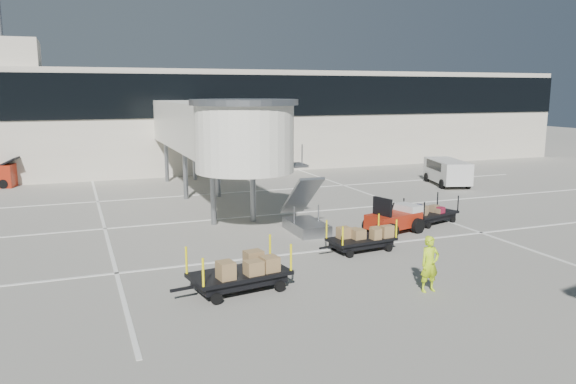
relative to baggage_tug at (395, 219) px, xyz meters
name	(u,v)px	position (x,y,z in m)	size (l,w,h in m)	color
ground	(390,259)	(-2.33, -3.49, -0.62)	(140.00, 140.00, 0.00)	#A7A396
lane_markings	(287,212)	(-3.00, 5.84, -0.61)	(40.00, 30.00, 0.02)	white
terminal	(205,118)	(-2.68, 26.45, 3.48)	(64.00, 12.11, 15.20)	beige
jet_bridge	(212,130)	(-6.30, 8.77, 3.66)	(5.70, 20.40, 6.03)	white
baggage_tug	(395,219)	(0.00, 0.00, 0.00)	(2.85, 2.24, 1.72)	maroon
suitcase_cart	(430,214)	(2.59, 0.93, -0.15)	(3.42, 2.10, 1.32)	black
box_cart_near	(362,239)	(-2.82, -2.09, -0.13)	(3.34, 1.60, 1.29)	black
box_cart_far	(242,274)	(-8.69, -4.86, -0.04)	(3.98, 2.06, 1.53)	black
ground_worker	(430,264)	(-3.03, -6.99, 0.30)	(0.67, 0.44, 1.84)	#AED716
minivan	(447,170)	(10.43, 10.22, 0.40)	(2.96, 4.83, 1.71)	silver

